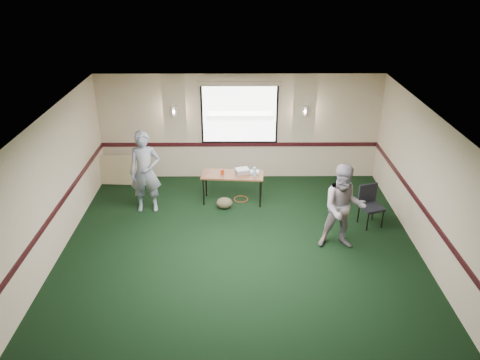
{
  "coord_description": "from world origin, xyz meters",
  "views": [
    {
      "loc": [
        -0.04,
        -7.08,
        5.27
      ],
      "look_at": [
        0.0,
        1.3,
        1.2
      ],
      "focal_mm": 35.0,
      "sensor_mm": 36.0,
      "label": 1
    }
  ],
  "objects_px": {
    "projector": "(242,171)",
    "person_left": "(145,172)",
    "conference_chair": "(370,202)",
    "person_right": "(343,207)",
    "folding_table": "(232,176)"
  },
  "relations": [
    {
      "from": "projector",
      "to": "person_right",
      "type": "height_order",
      "value": "person_right"
    },
    {
      "from": "conference_chair",
      "to": "person_right",
      "type": "xyz_separation_m",
      "value": [
        -0.78,
        -0.89,
        0.36
      ]
    },
    {
      "from": "folding_table",
      "to": "projector",
      "type": "xyz_separation_m",
      "value": [
        0.23,
        0.07,
        0.1
      ]
    },
    {
      "from": "person_left",
      "to": "person_right",
      "type": "relative_size",
      "value": 1.06
    },
    {
      "from": "folding_table",
      "to": "person_left",
      "type": "bearing_deg",
      "value": -164.75
    },
    {
      "from": "projector",
      "to": "conference_chair",
      "type": "height_order",
      "value": "conference_chair"
    },
    {
      "from": "projector",
      "to": "conference_chair",
      "type": "xyz_separation_m",
      "value": [
        2.7,
        -1.06,
        -0.24
      ]
    },
    {
      "from": "folding_table",
      "to": "person_right",
      "type": "height_order",
      "value": "person_right"
    },
    {
      "from": "person_left",
      "to": "person_right",
      "type": "distance_m",
      "value": 4.34
    },
    {
      "from": "person_left",
      "to": "person_right",
      "type": "xyz_separation_m",
      "value": [
        4.06,
        -1.52,
        -0.06
      ]
    },
    {
      "from": "folding_table",
      "to": "person_right",
      "type": "relative_size",
      "value": 0.83
    },
    {
      "from": "projector",
      "to": "person_left",
      "type": "xyz_separation_m",
      "value": [
        -2.14,
        -0.44,
        0.18
      ]
    },
    {
      "from": "folding_table",
      "to": "person_left",
      "type": "height_order",
      "value": "person_left"
    },
    {
      "from": "person_right",
      "to": "person_left",
      "type": "bearing_deg",
      "value": 162.4
    },
    {
      "from": "folding_table",
      "to": "conference_chair",
      "type": "bearing_deg",
      "value": -14.27
    }
  ]
}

